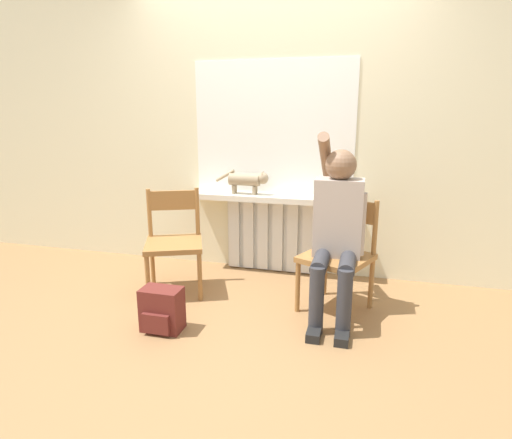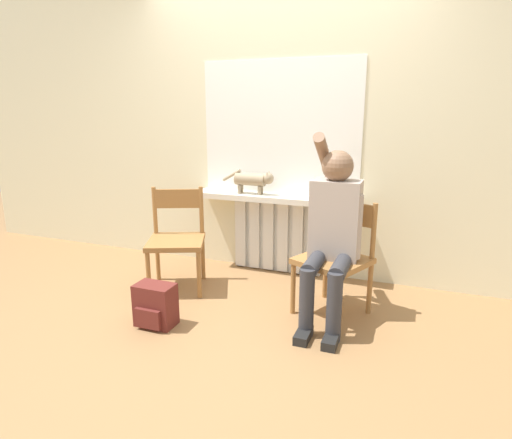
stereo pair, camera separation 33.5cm
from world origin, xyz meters
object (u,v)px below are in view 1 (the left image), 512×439
chair_right (339,254)px  cat (248,180)px  chair_left (174,240)px  person (337,226)px  backpack (162,310)px

chair_right → cat: size_ratio=1.70×
chair_left → person: (1.30, -0.10, 0.23)m
person → cat: (-0.84, 0.66, 0.19)m
chair_right → chair_left: bearing=-155.9°
cat → backpack: bearing=-102.3°
chair_right → person: person is taller
backpack → chair_left: bearing=107.6°
person → backpack: size_ratio=4.40×
chair_right → backpack: (-1.12, -0.65, -0.28)m
cat → backpack: 1.43m
backpack → person: bearing=26.6°
chair_left → person: bearing=-27.5°
person → backpack: 1.33m
chair_left → backpack: chair_left is taller
chair_left → cat: cat is taller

